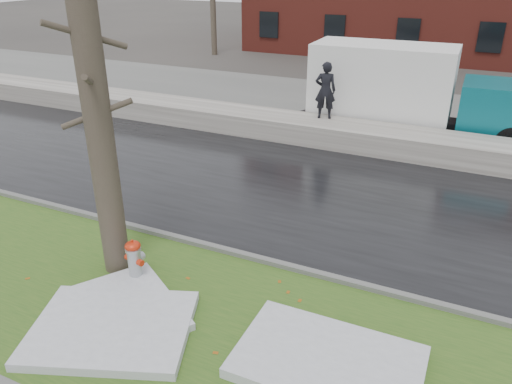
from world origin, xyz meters
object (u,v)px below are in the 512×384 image
at_px(fire_hydrant, 134,259).
at_px(tree, 97,118).
at_px(worker, 325,90).
at_px(box_truck, 410,89).

xyz_separation_m(fire_hydrant, tree, (-0.62, 0.20, 2.66)).
height_order(fire_hydrant, worker, worker).
height_order(box_truck, worker, box_truck).
xyz_separation_m(box_truck, worker, (-2.48, -1.76, 0.08)).
height_order(fire_hydrant, box_truck, box_truck).
relative_size(tree, worker, 3.27).
xyz_separation_m(tree, box_truck, (3.70, 11.23, -1.56)).
bearing_deg(box_truck, worker, -146.12).
distance_m(fire_hydrant, box_truck, 11.89).
bearing_deg(fire_hydrant, box_truck, 85.84).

